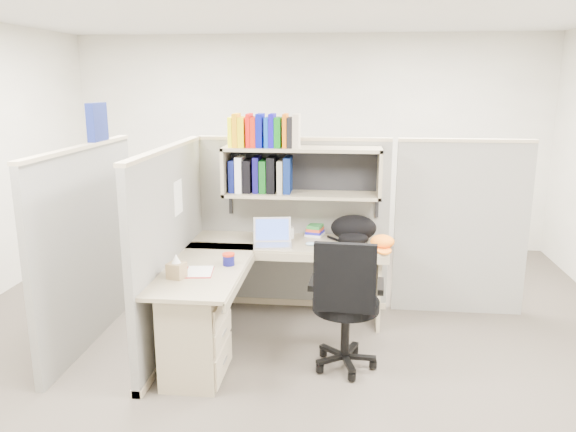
# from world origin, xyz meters

# --- Properties ---
(ground) EXTENTS (6.00, 6.00, 0.00)m
(ground) POSITION_xyz_m (0.00, 0.00, 0.00)
(ground) COLOR #332D27
(ground) RESTS_ON ground
(room_shell) EXTENTS (6.00, 6.00, 6.00)m
(room_shell) POSITION_xyz_m (0.00, 0.00, 1.62)
(room_shell) COLOR #B8B4A6
(room_shell) RESTS_ON ground
(cubicle) EXTENTS (3.79, 1.84, 1.95)m
(cubicle) POSITION_xyz_m (-0.37, 0.45, 0.91)
(cubicle) COLOR slate
(cubicle) RESTS_ON ground
(desk) EXTENTS (1.74, 1.75, 0.73)m
(desk) POSITION_xyz_m (-0.41, -0.29, 0.44)
(desk) COLOR gray
(desk) RESTS_ON ground
(laptop) EXTENTS (0.38, 0.38, 0.24)m
(laptop) POSITION_xyz_m (-0.13, 0.42, 0.85)
(laptop) COLOR silver
(laptop) RESTS_ON desk
(backpack) EXTENTS (0.49, 0.44, 0.24)m
(backpack) POSITION_xyz_m (0.57, 0.61, 0.85)
(backpack) COLOR black
(backpack) RESTS_ON desk
(orange_cap) EXTENTS (0.22, 0.25, 0.11)m
(orange_cap) POSITION_xyz_m (0.82, 0.47, 0.79)
(orange_cap) COLOR orange
(orange_cap) RESTS_ON desk
(snack_canister) EXTENTS (0.10, 0.10, 0.09)m
(snack_canister) POSITION_xyz_m (-0.40, -0.13, 0.78)
(snack_canister) COLOR #0F0F5A
(snack_canister) RESTS_ON desk
(tissue_box) EXTENTS (0.14, 0.14, 0.18)m
(tissue_box) POSITION_xyz_m (-0.71, -0.46, 0.82)
(tissue_box) COLOR #987D56
(tissue_box) RESTS_ON desk
(mouse) EXTENTS (0.10, 0.08, 0.03)m
(mouse) POSITION_xyz_m (0.20, 0.47, 0.75)
(mouse) COLOR #96BCD6
(mouse) RESTS_ON desk
(paper_cup) EXTENTS (0.08, 0.08, 0.10)m
(paper_cup) POSITION_xyz_m (-0.00, 0.69, 0.78)
(paper_cup) COLOR white
(paper_cup) RESTS_ON desk
(book_stack) EXTENTS (0.19, 0.23, 0.10)m
(book_stack) POSITION_xyz_m (0.22, 0.82, 0.78)
(book_stack) COLOR slate
(book_stack) RESTS_ON desk
(loose_paper) EXTENTS (0.22, 0.28, 0.00)m
(loose_paper) POSITION_xyz_m (-0.59, -0.31, 0.73)
(loose_paper) COLOR silver
(loose_paper) RESTS_ON desk
(task_chair) EXTENTS (0.56, 0.52, 1.05)m
(task_chair) POSITION_xyz_m (0.52, -0.34, 0.37)
(task_chair) COLOR black
(task_chair) RESTS_ON ground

